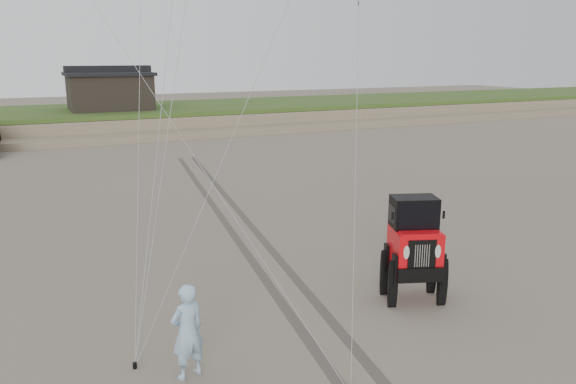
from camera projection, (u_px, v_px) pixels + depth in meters
name	position (u px, v px, depth m)	size (l,w,h in m)	color
ground	(296.00, 359.00, 11.04)	(160.00, 160.00, 0.00)	#6B6054
dune_ridge	(84.00, 121.00, 43.76)	(160.00, 14.25, 1.73)	#7A6B54
cabin	(109.00, 90.00, 43.59)	(6.40, 5.40, 3.35)	black
jeep	(414.00, 261.00, 13.47)	(2.37, 5.49, 2.04)	red
man	(187.00, 331.00, 10.24)	(0.67, 0.44, 1.83)	#84A7CD
stake_main	(135.00, 366.00, 10.70)	(0.08, 0.08, 0.12)	black
tire_tracks	(245.00, 233.00, 18.90)	(5.22, 29.74, 0.01)	#4C443D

